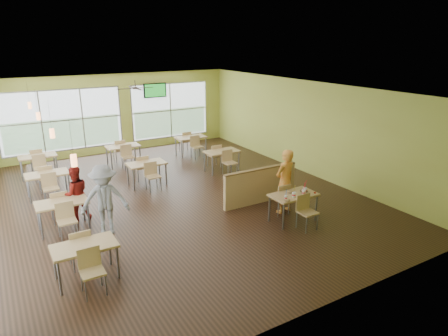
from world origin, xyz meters
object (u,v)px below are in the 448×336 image
at_px(man_plaid, 285,181).
at_px(food_basket, 304,191).
at_px(main_table, 293,198).
at_px(half_wall_divider, 260,185).

distance_m(man_plaid, food_basket, 0.63).
height_order(main_table, man_plaid, man_plaid).
distance_m(main_table, man_plaid, 0.66).
height_order(half_wall_divider, food_basket, half_wall_divider).
bearing_deg(main_table, half_wall_divider, 90.00).
distance_m(main_table, half_wall_divider, 1.45).
xyz_separation_m(main_table, food_basket, (0.33, -0.02, 0.15)).
bearing_deg(half_wall_divider, man_plaid, -78.60).
bearing_deg(food_basket, half_wall_divider, 102.74).
xyz_separation_m(half_wall_divider, man_plaid, (0.17, -0.87, 0.36)).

